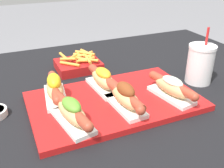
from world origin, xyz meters
TOP-DOWN VIEW (x-y plane):
  - patio_table at (0.00, 0.00)m, footprint 1.47×1.01m
  - serving_tray at (-0.01, -0.11)m, footprint 0.50×0.31m
  - hot_dog_0 at (-0.16, -0.18)m, footprint 0.09×0.20m
  - hot_dog_1 at (-0.00, -0.16)m, footprint 0.07×0.20m
  - hot_dog_2 at (0.15, -0.17)m, footprint 0.08×0.20m
  - hot_dog_3 at (-0.17, -0.03)m, footprint 0.08×0.20m
  - hot_dog_4 at (-0.01, -0.03)m, footprint 0.07×0.20m
  - drink_cup at (0.33, -0.09)m, footprint 0.09×0.09m
  - fries_basket at (-0.03, 0.19)m, footprint 0.17×0.15m

SIDE VIEW (x-z plane):
  - patio_table at x=0.00m, z-range 0.00..0.70m
  - serving_tray at x=-0.01m, z-range 0.70..0.72m
  - fries_basket at x=-0.03m, z-range 0.70..0.76m
  - hot_dog_2 at x=0.15m, z-range 0.72..0.79m
  - hot_dog_4 at x=-0.01m, z-range 0.72..0.79m
  - hot_dog_0 at x=-0.16m, z-range 0.72..0.79m
  - hot_dog_1 at x=0.00m, z-range 0.72..0.80m
  - hot_dog_3 at x=-0.17m, z-range 0.72..0.80m
  - drink_cup at x=0.33m, z-range 0.67..0.87m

